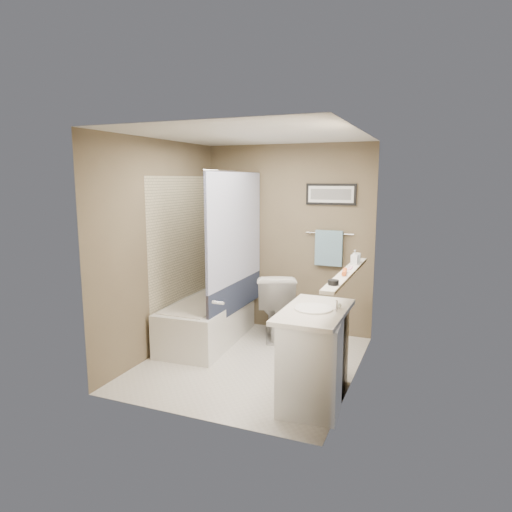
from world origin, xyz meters
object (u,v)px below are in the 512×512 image
at_px(bathtub, 207,321).
at_px(hair_brush_front, 344,272).
at_px(vanity, 315,357).
at_px(toilet, 276,304).
at_px(candle_bowl_near, 333,282).
at_px(soap_bottle, 355,257).
at_px(glass_jar, 357,258).

bearing_deg(bathtub, hair_brush_front, -24.69).
xyz_separation_m(bathtub, vanity, (1.60, -0.97, 0.15)).
xyz_separation_m(toilet, candle_bowl_near, (1.07, -1.61, 0.72)).
xyz_separation_m(candle_bowl_near, soap_bottle, (0.00, 0.96, 0.05)).
bearing_deg(glass_jar, toilet, 153.26).
bearing_deg(toilet, bathtub, 12.02).
bearing_deg(hair_brush_front, toilet, 132.64).
relative_size(bathtub, hair_brush_front, 6.82).
xyz_separation_m(hair_brush_front, soap_bottle, (0.00, 0.51, 0.05)).
xyz_separation_m(vanity, hair_brush_front, (0.19, 0.29, 0.74)).
distance_m(bathtub, vanity, 1.88).
bearing_deg(glass_jar, candle_bowl_near, -90.00).
relative_size(bathtub, vanity, 1.67).
distance_m(bathtub, hair_brush_front, 2.11).
distance_m(bathtub, soap_bottle, 2.02).
distance_m(hair_brush_front, glass_jar, 0.62).
bearing_deg(bathtub, toilet, 29.82).
height_order(toilet, glass_jar, glass_jar).
relative_size(toilet, soap_bottle, 5.62).
distance_m(bathtub, glass_jar, 2.01).
bearing_deg(vanity, candle_bowl_near, -46.62).
bearing_deg(soap_bottle, toilet, 148.66).
distance_m(vanity, candle_bowl_near, 0.78).
bearing_deg(glass_jar, soap_bottle, -90.00).
bearing_deg(soap_bottle, hair_brush_front, -90.00).
distance_m(vanity, soap_bottle, 1.14).
distance_m(bathtub, candle_bowl_near, 2.30).
relative_size(toilet, vanity, 0.92).
xyz_separation_m(toilet, soap_bottle, (1.07, -0.65, 0.77)).
bearing_deg(glass_jar, vanity, -101.50).
height_order(bathtub, vanity, vanity).
xyz_separation_m(candle_bowl_near, hair_brush_front, (0.00, 0.45, 0.00)).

